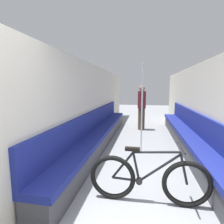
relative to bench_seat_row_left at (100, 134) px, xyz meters
name	(u,v)px	position (x,y,z in m)	size (l,w,h in m)	color
wall_left	(91,105)	(-0.25, 0.04, 0.78)	(0.10, 10.39, 2.19)	beige
wall_right	(201,107)	(2.56, 0.04, 0.78)	(0.10, 10.39, 2.19)	beige
bench_seat_row_left	(100,134)	(0.00, 0.00, 0.00)	(0.46, 6.08, 0.96)	#3D3D42
bench_seat_row_right	(189,138)	(2.31, 0.00, 0.00)	(0.46, 6.08, 0.96)	#3D3D42
bicycle	(148,179)	(1.25, -2.27, 0.03)	(1.64, 0.46, 0.83)	black
grab_pole_near	(142,110)	(1.13, -0.33, 0.74)	(0.08, 0.08, 2.17)	gray
passenger_standing	(142,107)	(1.09, 2.01, 0.54)	(0.30, 0.30, 1.66)	#473828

